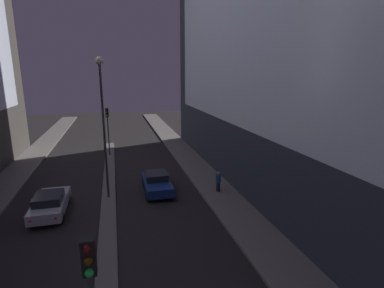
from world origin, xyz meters
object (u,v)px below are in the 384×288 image
(street_lamp, at_px, (102,106))
(traffic_light_mid, at_px, (108,121))
(car_right_lane, at_px, (157,183))
(pedestrian_on_right_sidewalk, at_px, (218,181))
(car_left_lane, at_px, (50,203))

(street_lamp, bearing_deg, traffic_light_mid, 90.00)
(traffic_light_mid, relative_size, car_right_lane, 1.21)
(pedestrian_on_right_sidewalk, bearing_deg, street_lamp, 172.34)
(traffic_light_mid, xyz_separation_m, street_lamp, (0.00, -11.48, 2.81))
(traffic_light_mid, height_order, car_right_lane, traffic_light_mid)
(car_right_lane, bearing_deg, car_left_lane, -164.71)
(car_left_lane, height_order, car_right_lane, car_right_lane)
(car_right_lane, relative_size, pedestrian_on_right_sidewalk, 2.73)
(car_left_lane, xyz_separation_m, pedestrian_on_right_sidewalk, (11.44, 0.53, 0.22))
(car_left_lane, height_order, pedestrian_on_right_sidewalk, pedestrian_on_right_sidewalk)
(street_lamp, relative_size, car_right_lane, 2.32)
(traffic_light_mid, relative_size, car_left_lane, 1.14)
(car_left_lane, relative_size, car_right_lane, 1.06)
(car_right_lane, xyz_separation_m, pedestrian_on_right_sidewalk, (4.38, -1.40, 0.22))
(street_lamp, xyz_separation_m, pedestrian_on_right_sidewalk, (7.91, -1.06, -5.65))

